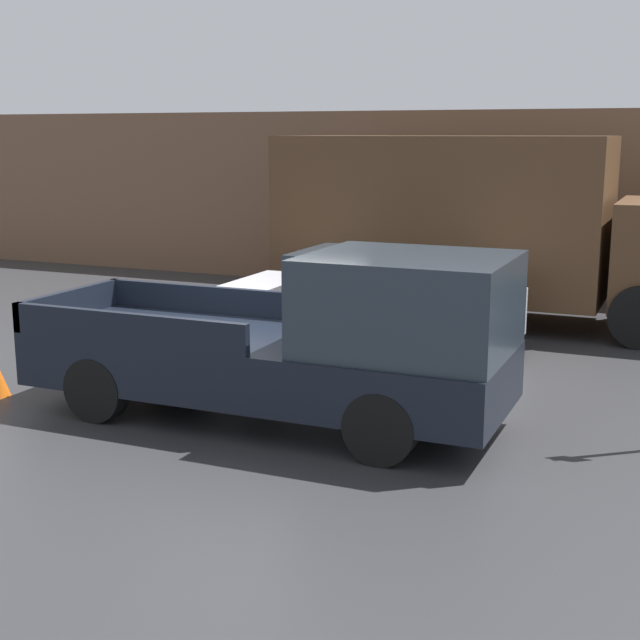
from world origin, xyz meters
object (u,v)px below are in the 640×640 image
car (372,301)px  delivery_truck (474,222)px  pickup_truck (308,344)px  newspaper_box (288,260)px

car → delivery_truck: delivery_truck is taller
pickup_truck → delivery_truck: bearing=87.3°
newspaper_box → delivery_truck: bearing=-27.9°
pickup_truck → newspaper_box: 10.38m
car → newspaper_box: size_ratio=4.47×
pickup_truck → delivery_truck: (0.32, 6.64, 0.82)m
car → newspaper_box: car is taller
pickup_truck → newspaper_box: pickup_truck is taller
pickup_truck → delivery_truck: delivery_truck is taller
car → newspaper_box: 7.01m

